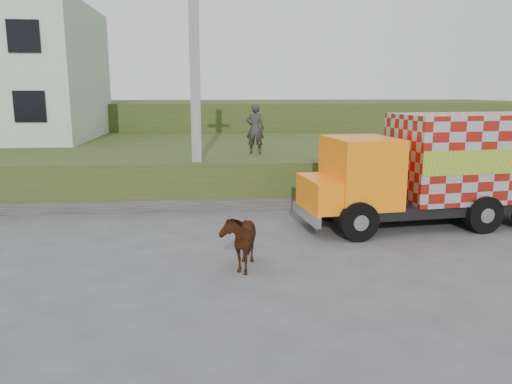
{
  "coord_description": "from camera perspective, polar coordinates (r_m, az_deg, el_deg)",
  "views": [
    {
      "loc": [
        -0.46,
        -11.13,
        3.7
      ],
      "look_at": [
        0.53,
        0.6,
        1.3
      ],
      "focal_mm": 35.0,
      "sensor_mm": 36.0,
      "label": 1
    }
  ],
  "objects": [
    {
      "name": "ground",
      "position": [
        11.74,
        -2.37,
        -6.86
      ],
      "size": [
        120.0,
        120.0,
        0.0
      ],
      "primitive_type": "plane",
      "color": "#474749",
      "rests_on": "ground"
    },
    {
      "name": "embankment",
      "position": [
        21.34,
        -3.56,
        3.56
      ],
      "size": [
        40.0,
        12.0,
        1.5
      ],
      "primitive_type": "cube",
      "color": "#254A18",
      "rests_on": "ground"
    },
    {
      "name": "embankment_far",
      "position": [
        33.21,
        -4.07,
        7.7
      ],
      "size": [
        40.0,
        12.0,
        3.0
      ],
      "primitive_type": "cube",
      "color": "#254A18",
      "rests_on": "ground"
    },
    {
      "name": "retaining_strip",
      "position": [
        15.8,
        -10.31,
        -1.47
      ],
      "size": [
        16.0,
        0.5,
        0.4
      ],
      "primitive_type": "cube",
      "color": "#595651",
      "rests_on": "ground"
    },
    {
      "name": "utility_pole",
      "position": [
        15.75,
        -6.98,
        12.8
      ],
      "size": [
        1.2,
        0.3,
        8.0
      ],
      "color": "gray",
      "rests_on": "ground"
    },
    {
      "name": "cargo_truck",
      "position": [
        14.69,
        20.19,
        2.53
      ],
      "size": [
        7.12,
        3.13,
        3.08
      ],
      "rotation": [
        0.0,
        0.0,
        0.13
      ],
      "color": "black",
      "rests_on": "ground"
    },
    {
      "name": "cow",
      "position": [
        10.6,
        -1.93,
        -5.39
      ],
      "size": [
        0.89,
        1.56,
        1.24
      ],
      "primitive_type": "imported",
      "rotation": [
        0.0,
        0.0,
        -0.16
      ],
      "color": "black",
      "rests_on": "ground"
    },
    {
      "name": "pedestrian",
      "position": [
        17.69,
        -0.1,
        7.25
      ],
      "size": [
        0.71,
        0.54,
        1.76
      ],
      "primitive_type": "imported",
      "rotation": [
        0.0,
        0.0,
        2.95
      ],
      "color": "#2A2825",
      "rests_on": "embankment"
    }
  ]
}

